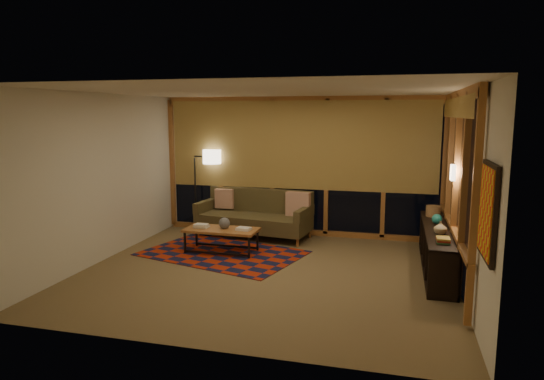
% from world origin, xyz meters
% --- Properties ---
extents(floor, '(5.50, 5.00, 0.01)m').
position_xyz_m(floor, '(0.00, 0.00, 0.00)').
color(floor, '#917651').
rests_on(floor, ground).
extents(ceiling, '(5.50, 5.00, 0.01)m').
position_xyz_m(ceiling, '(0.00, 0.00, 2.70)').
color(ceiling, beige).
rests_on(ceiling, walls).
extents(walls, '(5.51, 5.01, 2.70)m').
position_xyz_m(walls, '(0.00, 0.00, 1.35)').
color(walls, silver).
rests_on(walls, floor).
extents(window_wall_back, '(5.30, 0.16, 2.60)m').
position_xyz_m(window_wall_back, '(0.00, 2.43, 1.35)').
color(window_wall_back, '#AE783B').
rests_on(window_wall_back, walls).
extents(window_wall_right, '(0.16, 3.70, 2.60)m').
position_xyz_m(window_wall_right, '(2.68, 0.60, 1.35)').
color(window_wall_right, '#AE783B').
rests_on(window_wall_right, walls).
extents(wall_art, '(0.06, 0.74, 0.94)m').
position_xyz_m(wall_art, '(2.71, -1.85, 1.45)').
color(wall_art, red).
rests_on(wall_art, walls).
extents(wall_sconce, '(0.12, 0.18, 0.22)m').
position_xyz_m(wall_sconce, '(2.62, 0.45, 1.55)').
color(wall_sconce, '#FFEAC7').
rests_on(wall_sconce, walls).
extents(sofa, '(2.27, 1.16, 0.89)m').
position_xyz_m(sofa, '(-0.80, 2.00, 0.44)').
color(sofa, brown).
rests_on(sofa, floor).
extents(pillow_left, '(0.39, 0.14, 0.39)m').
position_xyz_m(pillow_left, '(-1.51, 2.31, 0.64)').
color(pillow_left, '#AD421E').
rests_on(pillow_left, sofa).
extents(pillow_right, '(0.48, 0.22, 0.46)m').
position_xyz_m(pillow_right, '(0.06, 2.08, 0.68)').
color(pillow_right, '#AD421E').
rests_on(pillow_right, sofa).
extents(area_rug, '(2.96, 2.35, 0.01)m').
position_xyz_m(area_rug, '(-0.99, 0.78, 0.01)').
color(area_rug, '#A9260D').
rests_on(area_rug, floor).
extents(coffee_table, '(1.26, 0.59, 0.42)m').
position_xyz_m(coffee_table, '(-1.03, 0.84, 0.21)').
color(coffee_table, '#AE783B').
rests_on(coffee_table, floor).
extents(book_stack_a, '(0.24, 0.19, 0.07)m').
position_xyz_m(book_stack_a, '(-1.39, 0.82, 0.45)').
color(book_stack_a, white).
rests_on(book_stack_a, coffee_table).
extents(book_stack_b, '(0.26, 0.22, 0.05)m').
position_xyz_m(book_stack_b, '(-0.63, 0.84, 0.44)').
color(book_stack_b, white).
rests_on(book_stack_b, coffee_table).
extents(ceramic_pot, '(0.24, 0.24, 0.19)m').
position_xyz_m(ceramic_pot, '(-0.99, 0.87, 0.52)').
color(ceramic_pot, '#262626').
rests_on(ceramic_pot, coffee_table).
extents(floor_lamp, '(0.57, 0.39, 1.67)m').
position_xyz_m(floor_lamp, '(-2.14, 2.30, 0.83)').
color(floor_lamp, black).
rests_on(floor_lamp, floor).
extents(bookshelf, '(0.40, 2.64, 0.66)m').
position_xyz_m(bookshelf, '(2.49, 0.79, 0.33)').
color(bookshelf, black).
rests_on(bookshelf, floor).
extents(basket, '(0.28, 0.28, 0.18)m').
position_xyz_m(basket, '(2.47, 1.65, 0.75)').
color(basket, '#B17E4E').
rests_on(basket, bookshelf).
extents(teal_bowl, '(0.19, 0.19, 0.16)m').
position_xyz_m(teal_bowl, '(2.49, 1.06, 0.74)').
color(teal_bowl, teal).
rests_on(teal_bowl, bookshelf).
extents(vase, '(0.22, 0.22, 0.19)m').
position_xyz_m(vase, '(2.49, 0.40, 0.75)').
color(vase, tan).
rests_on(vase, bookshelf).
extents(shelf_book_stack, '(0.21, 0.28, 0.08)m').
position_xyz_m(shelf_book_stack, '(2.49, -0.09, 0.70)').
color(shelf_book_stack, white).
rests_on(shelf_book_stack, bookshelf).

